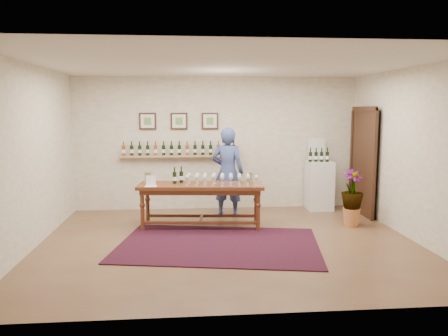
{
  "coord_description": "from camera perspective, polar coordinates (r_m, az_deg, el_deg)",
  "views": [
    {
      "loc": [
        -0.66,
        -6.75,
        2.1
      ],
      "look_at": [
        0.0,
        0.8,
        1.1
      ],
      "focal_mm": 35.0,
      "sensor_mm": 36.0,
      "label": 1
    }
  ],
  "objects": [
    {
      "name": "person",
      "position": [
        8.64,
        0.49,
        -0.55
      ],
      "size": [
        0.75,
        0.61,
        1.77
      ],
      "primitive_type": "imported",
      "rotation": [
        0.0,
        0.0,
        2.8
      ],
      "color": "navy",
      "rests_on": "ground"
    },
    {
      "name": "potted_plant",
      "position": [
        8.28,
        16.38,
        -3.75
      ],
      "size": [
        0.6,
        0.6,
        0.9
      ],
      "rotation": [
        0.0,
        0.0,
        0.32
      ],
      "color": "#B76C3D",
      "rests_on": "ground"
    },
    {
      "name": "table_bottles",
      "position": [
        7.94,
        -6.03,
        -0.88
      ],
      "size": [
        0.3,
        0.18,
        0.31
      ],
      "primitive_type": null,
      "rotation": [
        0.0,
        0.0,
        0.04
      ],
      "color": "black",
      "rests_on": "tasting_table"
    },
    {
      "name": "pitcher_left",
      "position": [
        8.01,
        -9.91,
        -1.25
      ],
      "size": [
        0.14,
        0.14,
        0.21
      ],
      "primitive_type": null,
      "rotation": [
        0.0,
        0.0,
        -0.07
      ],
      "color": "olive",
      "rests_on": "tasting_table"
    },
    {
      "name": "rug",
      "position": [
        6.97,
        -0.71,
        -9.95
      ],
      "size": [
        3.43,
        2.59,
        0.02
      ],
      "primitive_type": "cube",
      "rotation": [
        0.0,
        0.0,
        -0.18
      ],
      "color": "#4A0D0F",
      "rests_on": "ground"
    },
    {
      "name": "tasting_table",
      "position": [
        7.87,
        -3.03,
        -2.94
      ],
      "size": [
        2.29,
        0.92,
        0.79
      ],
      "rotation": [
        0.0,
        0.0,
        -0.09
      ],
      "color": "#4D2013",
      "rests_on": "ground"
    },
    {
      "name": "pitcher_right",
      "position": [
        7.93,
        3.27,
        -1.25
      ],
      "size": [
        0.13,
        0.13,
        0.2
      ],
      "primitive_type": null,
      "rotation": [
        0.0,
        0.0,
        0.02
      ],
      "color": "olive",
      "rests_on": "tasting_table"
    },
    {
      "name": "info_sign",
      "position": [
        9.57,
        12.03,
        2.47
      ],
      "size": [
        0.37,
        0.02,
        0.51
      ],
      "primitive_type": "cube",
      "rotation": [
        0.0,
        0.0,
        -0.0
      ],
      "color": "silver",
      "rests_on": "display_pedestal"
    },
    {
      "name": "table_glasses",
      "position": [
        7.78,
        -0.8,
        -1.44
      ],
      "size": [
        1.45,
        0.49,
        0.2
      ],
      "primitive_type": null,
      "rotation": [
        0.0,
        0.0,
        -0.12
      ],
      "color": "silver",
      "rests_on": "tasting_table"
    },
    {
      "name": "ground",
      "position": [
        7.11,
        0.57,
        -9.68
      ],
      "size": [
        6.0,
        6.0,
        0.0
      ],
      "primitive_type": "plane",
      "color": "brown",
      "rests_on": "ground"
    },
    {
      "name": "pedestal_bottles",
      "position": [
        9.35,
        12.28,
        1.76
      ],
      "size": [
        0.32,
        0.09,
        0.32
      ],
      "primitive_type": null,
      "rotation": [
        0.0,
        0.0,
        -0.0
      ],
      "color": "black",
      "rests_on": "display_pedestal"
    },
    {
      "name": "display_pedestal",
      "position": [
        9.52,
        12.34,
        -2.25
      ],
      "size": [
        0.52,
        0.52,
        1.03
      ],
      "primitive_type": "cube",
      "rotation": [
        0.0,
        0.0,
        -0.0
      ],
      "color": "silver",
      "rests_on": "ground"
    },
    {
      "name": "menu_card",
      "position": [
        7.71,
        -9.54,
        -1.66
      ],
      "size": [
        0.22,
        0.16,
        0.19
      ],
      "primitive_type": "cube",
      "rotation": [
        0.0,
        0.0,
        0.06
      ],
      "color": "silver",
      "rests_on": "tasting_table"
    },
    {
      "name": "room_shell",
      "position": [
        9.1,
        12.77,
        1.15
      ],
      "size": [
        6.0,
        6.0,
        6.0
      ],
      "color": "#F3EACE",
      "rests_on": "ground"
    }
  ]
}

